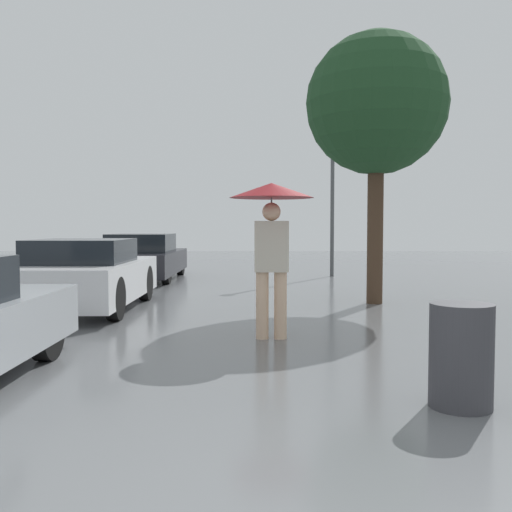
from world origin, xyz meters
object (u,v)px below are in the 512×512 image
street_lamp (331,165)px  pedestrian (270,218)px  tree (375,105)px  parked_car_middle (83,276)px  trash_bin (459,355)px  parked_car_farthest (141,258)px

street_lamp → pedestrian: bearing=-102.4°
street_lamp → tree: bearing=-89.6°
parked_car_middle → tree: size_ratio=0.77×
tree → street_lamp: (-0.04, 5.73, -0.47)m
parked_car_middle → tree: bearing=8.7°
parked_car_middle → trash_bin: size_ratio=4.61×
street_lamp → trash_bin: size_ratio=6.09×
parked_car_farthest → street_lamp: street_lamp is taller
trash_bin → pedestrian: bearing=117.5°
pedestrian → parked_car_farthest: pedestrian is taller
parked_car_middle → trash_bin: (4.59, -5.32, -0.17)m
pedestrian → tree: 4.43m
parked_car_farthest → tree: (5.27, -4.79, 3.09)m
pedestrian → parked_car_middle: pedestrian is taller
parked_car_middle → trash_bin: bearing=-49.2°
pedestrian → street_lamp: bearing=77.6°
pedestrian → parked_car_farthest: 8.81m
parked_car_middle → parked_car_farthest: bearing=91.1°
tree → parked_car_farthest: bearing=137.8°
parked_car_middle → parked_car_farthest: (-0.10, 5.58, -0.01)m
tree → trash_bin: bearing=-95.4°
parked_car_farthest → tree: bearing=-42.2°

